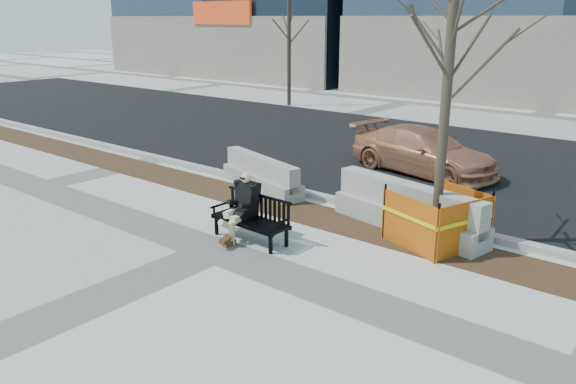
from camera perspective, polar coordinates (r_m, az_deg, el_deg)
name	(u,v)px	position (r m, az deg, el deg)	size (l,w,h in m)	color
ground	(216,250)	(10.21, -7.23, -5.79)	(120.00, 120.00, 0.00)	beige
mulch_strip	(306,213)	(12.01, 1.77, -2.07)	(40.00, 1.20, 0.02)	#47301C
asphalt_street	(436,159)	(17.15, 14.56, 3.25)	(60.00, 10.40, 0.01)	black
curb	(332,199)	(12.72, 4.39, -0.75)	(60.00, 0.25, 0.12)	#9E9B93
bench	(251,240)	(10.58, -3.75, -4.85)	(1.60, 0.57, 0.85)	black
seated_man	(244,237)	(10.75, -4.42, -4.49)	(0.53, 0.89, 1.24)	black
tree_fence	(434,243)	(10.79, 14.42, -4.92)	(2.10, 2.10, 5.26)	orange
sedan	(422,173)	(15.52, 13.23, 1.90)	(1.66, 4.07, 1.18)	#B47651
jersey_barrier_left	(262,189)	(13.67, -2.65, 0.29)	(2.79, 0.56, 0.80)	gray
jersey_barrier_right	(407,230)	(11.30, 11.76, -3.73)	(3.29, 0.66, 0.94)	#9F9D95
far_tree_left	(289,105)	(26.93, 0.10, 8.66)	(1.97, 1.97, 5.33)	#3F3229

